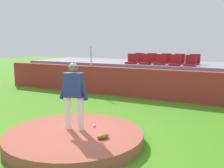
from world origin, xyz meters
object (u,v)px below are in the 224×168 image
at_px(stadium_chair_1, 146,61).
at_px(stadium_chair_4, 190,63).
at_px(stadium_chair_0, 132,61).
at_px(stadium_chair_7, 166,60).
at_px(stadium_chair_9, 195,61).
at_px(baseball, 94,125).
at_px(stadium_chair_6, 151,60).
at_px(stadium_chair_5, 139,60).
at_px(fielding_glove, 103,136).
at_px(stadium_chair_2, 160,62).
at_px(pitcher, 74,91).
at_px(stadium_chair_3, 175,62).
at_px(stadium_chair_8, 179,61).

height_order(stadium_chair_1, stadium_chair_4, same).
distance_m(stadium_chair_0, stadium_chair_7, 1.72).
xyz_separation_m(stadium_chair_7, stadium_chair_9, (1.40, -0.01, 0.00)).
height_order(baseball, stadium_chair_6, stadium_chair_6).
bearing_deg(stadium_chair_9, stadium_chair_5, 0.18).
relative_size(stadium_chair_6, stadium_chair_7, 1.00).
bearing_deg(stadium_chair_7, stadium_chair_0, 32.57).
xyz_separation_m(stadium_chair_1, stadium_chair_5, (-0.70, 0.90, 0.00)).
bearing_deg(stadium_chair_7, stadium_chair_9, 179.78).
relative_size(fielding_glove, stadium_chair_2, 0.60).
bearing_deg(baseball, pitcher, -132.24).
bearing_deg(stadium_chair_4, stadium_chair_2, -1.38).
bearing_deg(stadium_chair_0, stadium_chair_3, 179.55).
relative_size(baseball, stadium_chair_3, 0.15).
bearing_deg(pitcher, stadium_chair_0, 88.86).
relative_size(fielding_glove, stadium_chair_1, 0.60).
distance_m(stadium_chair_4, stadium_chair_5, 2.94).
height_order(stadium_chair_2, stadium_chair_4, same).
bearing_deg(fielding_glove, pitcher, 101.03).
relative_size(stadium_chair_1, stadium_chair_6, 1.00).
bearing_deg(fielding_glove, stadium_chair_4, 20.59).
height_order(pitcher, baseball, pitcher).
bearing_deg(stadium_chair_6, pitcher, 94.57).
relative_size(stadium_chair_0, stadium_chair_7, 1.00).
bearing_deg(stadium_chair_4, stadium_chair_6, -23.61).
distance_m(baseball, stadium_chair_2, 6.46).
bearing_deg(stadium_chair_3, stadium_chair_4, -179.24).
bearing_deg(stadium_chair_4, stadium_chair_1, -0.55).
distance_m(stadium_chair_7, stadium_chair_8, 0.68).
bearing_deg(stadium_chair_0, stadium_chair_4, 179.84).
bearing_deg(stadium_chair_8, stadium_chair_6, 0.39).
height_order(stadium_chair_2, stadium_chair_8, same).
bearing_deg(stadium_chair_6, stadium_chair_1, 92.03).
bearing_deg(baseball, stadium_chair_9, 80.63).
xyz_separation_m(stadium_chair_1, stadium_chair_8, (1.39, 0.92, 0.00)).
height_order(stadium_chair_3, stadium_chair_6, same).
xyz_separation_m(stadium_chair_5, stadium_chair_6, (0.67, 0.01, 0.00)).
xyz_separation_m(fielding_glove, stadium_chair_4, (0.57, 6.92, 1.22)).
height_order(stadium_chair_2, stadium_chair_6, same).
height_order(pitcher, stadium_chair_8, pitcher).
bearing_deg(baseball, stadium_chair_6, 97.48).
distance_m(stadium_chair_5, stadium_chair_8, 2.09).
bearing_deg(stadium_chair_4, stadium_chair_8, -53.12).
bearing_deg(stadium_chair_9, stadium_chair_8, -0.64).
distance_m(stadium_chair_4, stadium_chair_8, 1.17).
relative_size(stadium_chair_2, stadium_chair_3, 1.00).
height_order(stadium_chair_0, stadium_chair_1, same).
height_order(stadium_chair_7, stadium_chair_8, same).
height_order(fielding_glove, stadium_chair_0, stadium_chair_0).
distance_m(fielding_glove, stadium_chair_4, 7.05).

